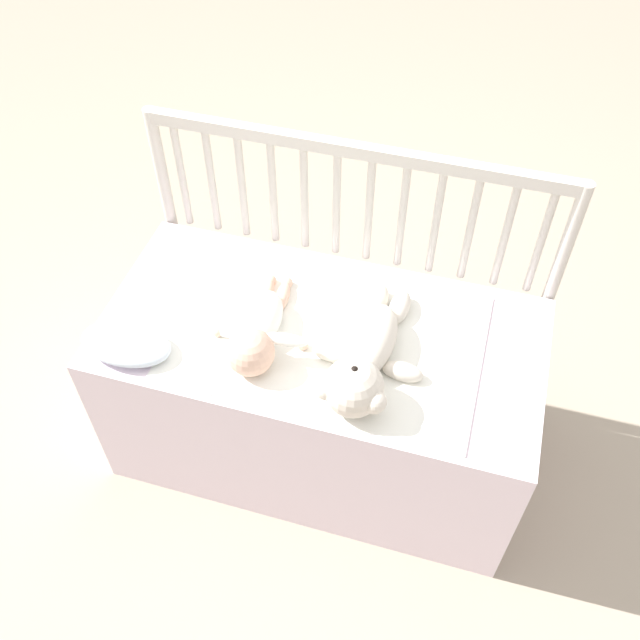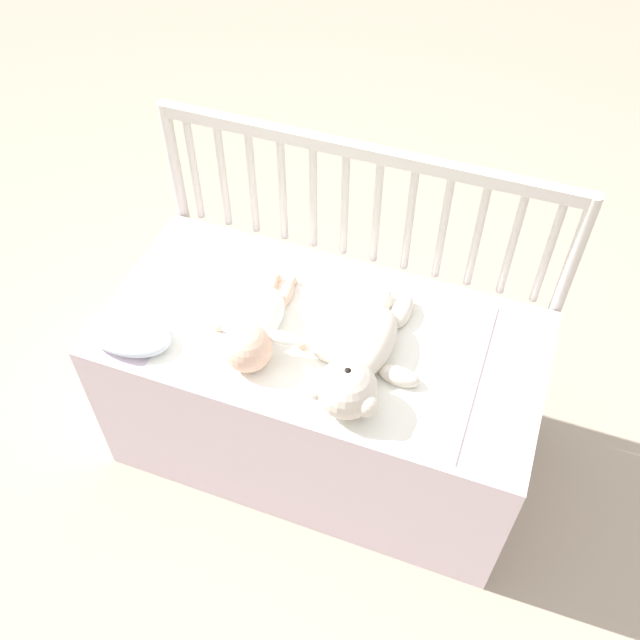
% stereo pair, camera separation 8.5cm
% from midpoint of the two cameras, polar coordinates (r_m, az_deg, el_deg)
% --- Properties ---
extents(ground_plane, '(12.00, 12.00, 0.00)m').
position_cam_midpoint_polar(ground_plane, '(2.35, 1.12, -9.73)').
color(ground_plane, tan).
extents(crib_mattress, '(1.19, 0.59, 0.55)m').
position_cam_midpoint_polar(crib_mattress, '(2.12, 1.23, -5.85)').
color(crib_mattress, silver).
rests_on(crib_mattress, ground_plane).
extents(crib_rail, '(1.19, 0.04, 0.93)m').
position_cam_midpoint_polar(crib_rail, '(2.03, 4.39, 7.39)').
color(crib_rail, beige).
rests_on(crib_rail, ground_plane).
extents(blanket, '(0.81, 0.52, 0.01)m').
position_cam_midpoint_polar(blanket, '(1.88, 1.90, -1.41)').
color(blanket, white).
rests_on(blanket, crib_mattress).
extents(teddy_bear, '(0.29, 0.46, 0.15)m').
position_cam_midpoint_polar(teddy_bear, '(1.76, 4.67, -3.50)').
color(teddy_bear, silver).
rests_on(teddy_bear, crib_mattress).
extents(baby, '(0.28, 0.37, 0.12)m').
position_cam_midpoint_polar(baby, '(1.84, -3.68, -0.76)').
color(baby, white).
rests_on(baby, crib_mattress).
extents(small_pillow, '(0.25, 0.14, 0.06)m').
position_cam_midpoint_polar(small_pillow, '(1.91, -13.94, -1.06)').
color(small_pillow, silver).
rests_on(small_pillow, crib_mattress).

